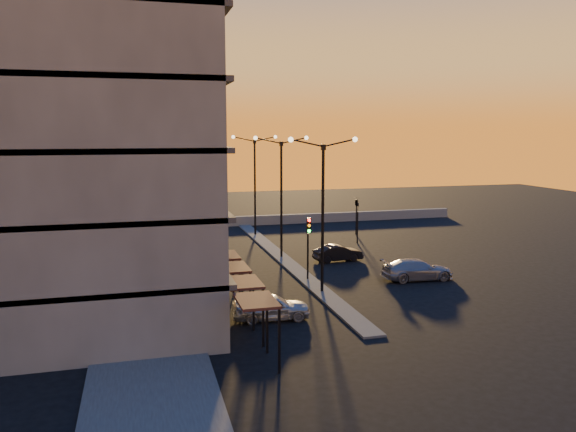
% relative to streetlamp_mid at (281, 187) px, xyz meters
% --- Properties ---
extents(ground, '(120.00, 120.00, 0.00)m').
position_rel_streetlamp_mid_xyz_m(ground, '(0.00, -10.00, -5.59)').
color(ground, black).
rests_on(ground, ground).
extents(sidewalk_west, '(5.00, 40.00, 0.12)m').
position_rel_streetlamp_mid_xyz_m(sidewalk_west, '(-10.50, -6.00, -5.53)').
color(sidewalk_west, '#454543').
rests_on(sidewalk_west, ground).
extents(median, '(1.20, 36.00, 0.12)m').
position_rel_streetlamp_mid_xyz_m(median, '(0.00, 0.00, -5.53)').
color(median, '#454543').
rests_on(median, ground).
extents(parapet, '(44.00, 0.50, 1.00)m').
position_rel_streetlamp_mid_xyz_m(parapet, '(2.00, 16.00, -5.09)').
color(parapet, slate).
rests_on(parapet, ground).
extents(building, '(14.35, 17.08, 25.00)m').
position_rel_streetlamp_mid_xyz_m(building, '(-14.00, -9.97, 6.32)').
color(building, '#646058').
rests_on(building, ground).
extents(streetlamp_near, '(4.32, 0.32, 9.51)m').
position_rel_streetlamp_mid_xyz_m(streetlamp_near, '(0.00, -10.00, 0.00)').
color(streetlamp_near, black).
rests_on(streetlamp_near, ground).
extents(streetlamp_mid, '(4.32, 0.32, 9.51)m').
position_rel_streetlamp_mid_xyz_m(streetlamp_mid, '(0.00, 0.00, 0.00)').
color(streetlamp_mid, black).
rests_on(streetlamp_mid, ground).
extents(streetlamp_far, '(4.32, 0.32, 9.51)m').
position_rel_streetlamp_mid_xyz_m(streetlamp_far, '(0.00, 10.00, 0.00)').
color(streetlamp_far, black).
rests_on(streetlamp_far, ground).
extents(traffic_light_main, '(0.28, 0.44, 4.25)m').
position_rel_streetlamp_mid_xyz_m(traffic_light_main, '(0.00, -7.13, -2.70)').
color(traffic_light_main, black).
rests_on(traffic_light_main, ground).
extents(signal_east_a, '(0.13, 0.16, 3.60)m').
position_rel_streetlamp_mid_xyz_m(signal_east_a, '(8.00, 4.00, -3.66)').
color(signal_east_a, black).
rests_on(signal_east_a, ground).
extents(signal_east_b, '(0.42, 1.99, 3.60)m').
position_rel_streetlamp_mid_xyz_m(signal_east_b, '(9.50, 8.00, -2.49)').
color(signal_east_b, black).
rests_on(signal_east_b, ground).
extents(car_hatchback, '(4.20, 1.97, 1.39)m').
position_rel_streetlamp_mid_xyz_m(car_hatchback, '(-4.18, -14.01, -4.90)').
color(car_hatchback, '#A9ADB1').
rests_on(car_hatchback, ground).
extents(car_sedan, '(3.88, 1.66, 1.24)m').
position_rel_streetlamp_mid_xyz_m(car_sedan, '(3.93, -2.13, -4.97)').
color(car_sedan, black).
rests_on(car_sedan, ground).
extents(car_wagon, '(4.90, 2.28, 1.39)m').
position_rel_streetlamp_mid_xyz_m(car_wagon, '(7.16, -8.70, -4.90)').
color(car_wagon, gray).
rests_on(car_wagon, ground).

